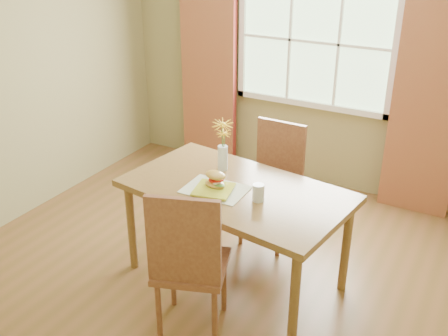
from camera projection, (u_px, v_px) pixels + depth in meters
name	position (u px, v px, depth m)	size (l,w,h in m)	color
room	(220.00, 112.00, 3.68)	(4.24, 3.84, 2.74)	brown
window	(314.00, 42.00, 5.10)	(1.62, 0.06, 1.32)	#B2DFA8
curtain_left	(209.00, 70.00, 5.70)	(0.65, 0.08, 2.20)	maroon
curtain_right	(429.00, 102.00, 4.69)	(0.65, 0.08, 2.20)	maroon
dining_table	(236.00, 197.00, 3.86)	(1.75, 1.14, 0.80)	brown
chair_near	(188.00, 260.00, 3.34)	(0.59, 0.59, 1.11)	brown
chair_far	(275.00, 177.00, 4.49)	(0.45, 0.45, 1.05)	brown
placemat	(215.00, 189.00, 3.79)	(0.45, 0.33, 0.01)	beige
plate	(214.00, 191.00, 3.76)	(0.26, 0.26, 0.01)	#ADB92E
croissant_sandwich	(215.00, 179.00, 3.77)	(0.18, 0.13, 0.12)	gold
water_glass	(258.00, 193.00, 3.63)	(0.08, 0.08, 0.12)	silver
flower_vase	(223.00, 141.00, 4.00)	(0.16, 0.16, 0.41)	silver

